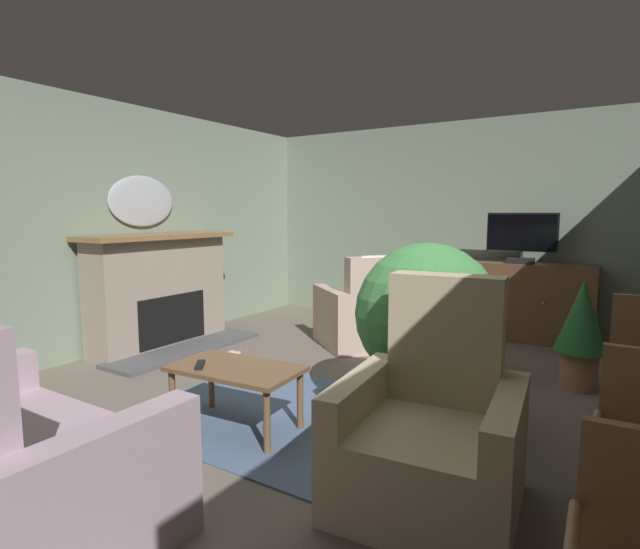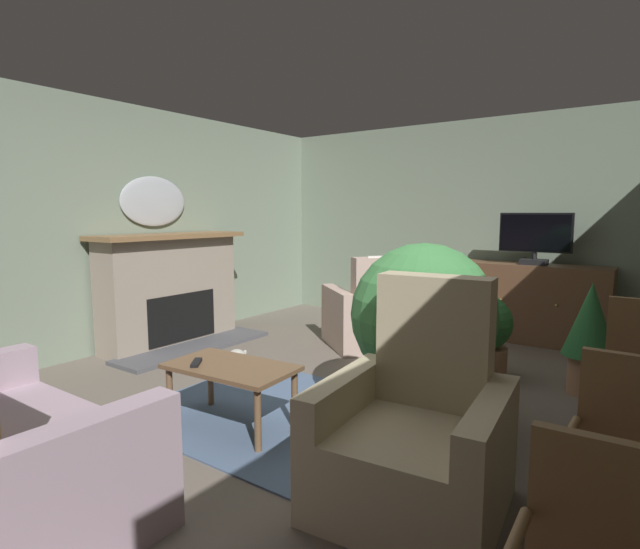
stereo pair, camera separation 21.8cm
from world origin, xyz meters
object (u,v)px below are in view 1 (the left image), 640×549
Objects in this scene: potted_plant_tall_palm_by_window at (478,332)px; television at (522,237)px; fireplace at (161,293)px; tv_cabinet at (519,303)px; tv_remote at (200,365)px; cat at (231,363)px; armchair_beside_cabinet at (365,316)px; wall_mirror_oval at (142,201)px; potted_plant_on_hearth_side at (581,328)px; coffee_table at (236,375)px; armchair_in_far_corner at (431,435)px; potted_plant_leafy_by_curtain at (426,319)px.

television is at bearing 88.00° from potted_plant_tall_palm_by_window.
fireplace reaches higher than tv_cabinet.
tv_remote is 0.26× the size of cat.
television is 0.61× the size of armchair_beside_cabinet.
wall_mirror_oval is 0.92× the size of potted_plant_on_hearth_side.
armchair_beside_cabinet is (2.12, 1.19, -1.25)m from wall_mirror_oval.
television is at bearing 72.21° from coffee_table.
television reaches higher than coffee_table.
television is 1.17× the size of cat.
potted_plant_on_hearth_side reaches higher than tv_cabinet.
wall_mirror_oval is 1.11× the size of television.
coffee_table is (2.11, -1.16, -0.21)m from fireplace.
fireplace is at bearing -147.57° from armchair_beside_cabinet.
armchair_in_far_corner reaches higher than tv_cabinet.
tv_remote is at bearing -133.15° from potted_plant_on_hearth_side.
potted_plant_tall_palm_by_window is at bearing 98.50° from armchair_in_far_corner.
wall_mirror_oval is 3.51m from potted_plant_leafy_by_curtain.
armchair_beside_cabinet is at bearing 123.52° from armchair_in_far_corner.
fireplace reaches higher than potted_plant_on_hearth_side.
armchair_beside_cabinet is 2.04m from potted_plant_leafy_by_curtain.
fireplace is 1.95× the size of potted_plant_on_hearth_side.
tv_remote is at bearing -109.80° from tv_cabinet.
fireplace reaches higher than potted_plant_tall_palm_by_window.
armchair_beside_cabinet is at bearing 128.96° from potted_plant_leafy_by_curtain.
armchair_beside_cabinet is (-1.37, -1.18, -0.86)m from television.
tv_remote is at bearing -89.31° from armchair_beside_cabinet.
fireplace is at bearing 151.17° from coffee_table.
coffee_table is at bearing -84.37° from armchair_beside_cabinet.
armchair_in_far_corner is at bearing -22.93° from cat.
potted_plant_on_hearth_side is (3.99, 0.94, -0.07)m from fireplace.
cat is at bearing 173.75° from tv_remote.
potted_plant_on_hearth_side is at bearing 12.50° from wall_mirror_oval.
wall_mirror_oval is at bearing 161.47° from armchair_in_far_corner.
armchair_beside_cabinet is at bearing 95.63° from coffee_table.
cat is at bearing 134.05° from coffee_table.
wall_mirror_oval is at bearing 173.85° from potted_plant_leafy_by_curtain.
wall_mirror_oval is 4.41m from tv_cabinet.
potted_plant_leafy_by_curtain is 1.38× the size of potted_plant_on_hearth_side.
fireplace is 3.16m from potted_plant_leafy_by_curtain.
wall_mirror_oval reaches higher than armchair_in_far_corner.
potted_plant_on_hearth_side reaches higher than potted_plant_tall_palm_by_window.
fireplace is 4.05m from tv_cabinet.
fireplace is at bearing -165.50° from potted_plant_tall_palm_by_window.
potted_plant_leafy_by_curtain is (3.38, -0.36, -0.85)m from wall_mirror_oval.
potted_plant_leafy_by_curtain is at bearing -51.04° from armchair_beside_cabinet.
wall_mirror_oval is at bearing 180.00° from fireplace.
armchair_in_far_corner reaches higher than potted_plant_tall_palm_by_window.
potted_plant_on_hearth_side is 1.22× the size of potted_plant_tall_palm_by_window.
cat is at bearing 157.07° from armchair_in_far_corner.
potted_plant_leafy_by_curtain reaches higher than cat.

